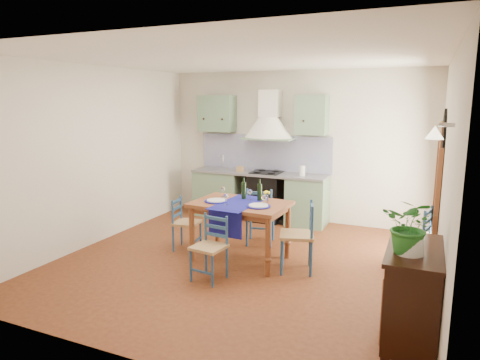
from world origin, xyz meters
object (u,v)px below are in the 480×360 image
object	(u,v)px
chair_near	(210,247)
sideboard	(412,292)
dining_table	(240,209)
potted_plant	(411,226)

from	to	relation	value
chair_near	sideboard	distance (m)	2.46
dining_table	sideboard	xyz separation A→B (m)	(2.33, -1.31, -0.24)
sideboard	potted_plant	bearing A→B (deg)	-105.83
chair_near	potted_plant	xyz separation A→B (m)	(2.35, -0.71, 0.76)
chair_near	sideboard	xyz separation A→B (m)	(2.40, -0.53, 0.08)
dining_table	potted_plant	size ratio (longest dim) A/B	2.71
dining_table	sideboard	world-z (taller)	dining_table
dining_table	potted_plant	world-z (taller)	potted_plant
chair_near	sideboard	size ratio (longest dim) A/B	0.79
potted_plant	dining_table	bearing A→B (deg)	146.91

